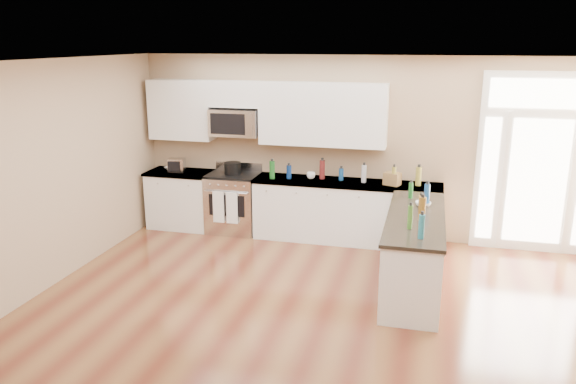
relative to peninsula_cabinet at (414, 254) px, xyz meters
The scene contains 18 objects.
ground 2.46m from the peninsula_cabinet, 112.44° to the right, with size 8.00×8.00×0.00m, color #5D291A.
room_shell 2.74m from the peninsula_cabinet, 112.44° to the right, with size 8.00×8.00×8.00m.
back_cabinet_left 4.06m from the peninsula_cabinet, 159.09° to the left, with size 1.10×0.66×0.94m.
back_cabinet_right 1.81m from the peninsula_cabinet, 126.68° to the left, with size 2.85×0.66×0.94m.
peninsula_cabinet is the anchor object (origin of this frame).
upper_cabinet_left 4.39m from the peninsula_cabinet, 157.26° to the left, with size 1.04×0.33×0.95m, color white.
upper_cabinet_right 2.65m from the peninsula_cabinet, 133.15° to the left, with size 1.94×0.33×0.95m, color white.
upper_cabinet_short 3.73m from the peninsula_cabinet, 150.98° to the left, with size 0.82×0.33×0.40m, color white.
microwave 3.53m from the peninsula_cabinet, 151.57° to the left, with size 0.78×0.41×0.42m.
entry_door 2.52m from the peninsula_cabinet, 46.51° to the left, with size 1.70×0.10×2.60m.
kitchen_range 3.24m from the peninsula_cabinet, 153.45° to the left, with size 0.80×0.70×1.08m.
stockpot 3.30m from the peninsula_cabinet, 153.47° to the left, with size 0.27×0.27×0.20m, color black.
toaster_oven 4.15m from the peninsula_cabinet, 159.76° to the left, with size 0.26×0.20×0.22m, color silver.
cardboard_box 1.59m from the peninsula_cabinet, 105.70° to the left, with size 0.23×0.17×0.19m, color brown.
bowl_left 4.32m from the peninsula_cabinet, 159.16° to the left, with size 0.20×0.20×0.05m, color white.
bowl_peninsula 0.67m from the peninsula_cabinet, 79.75° to the left, with size 0.20×0.20×0.06m, color white.
cup_counter 2.29m from the peninsula_cabinet, 137.64° to the left, with size 0.13×0.13×0.10m, color white.
counter_bottles 1.25m from the peninsula_cabinet, 128.74° to the left, with size 2.41×2.45×0.29m.
Camera 1 is at (1.04, -4.50, 3.02)m, focal length 35.00 mm.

